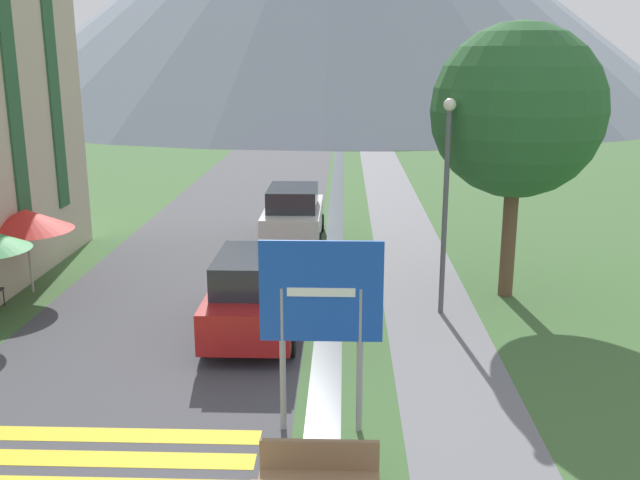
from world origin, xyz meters
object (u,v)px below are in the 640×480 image
(parked_car_near, at_px, (255,293))
(cafe_umbrella_rear_red, at_px, (26,220))
(streetlamp, at_px, (446,189))
(parked_car_far, at_px, (293,214))
(tree_by_path, at_px, (517,111))
(road_sign, at_px, (321,308))

(parked_car_near, distance_m, cafe_umbrella_rear_red, 6.67)
(streetlamp, bearing_deg, parked_car_near, -161.75)
(parked_car_far, distance_m, tree_by_path, 8.66)
(parked_car_far, xyz_separation_m, streetlamp, (3.97, -6.63, 2.07))
(parked_car_near, bearing_deg, cafe_umbrella_rear_red, 157.22)
(road_sign, height_order, streetlamp, streetlamp)
(cafe_umbrella_rear_red, relative_size, streetlamp, 0.46)
(road_sign, bearing_deg, tree_by_path, 57.19)
(streetlamp, bearing_deg, parked_car_far, 120.89)
(road_sign, height_order, cafe_umbrella_rear_red, road_sign)
(road_sign, distance_m, tree_by_path, 8.62)
(cafe_umbrella_rear_red, distance_m, tree_by_path, 12.42)
(cafe_umbrella_rear_red, xyz_separation_m, tree_by_path, (12.12, 0.19, 2.72))
(parked_car_far, bearing_deg, parked_car_near, -91.90)
(streetlamp, relative_size, tree_by_path, 0.74)
(road_sign, bearing_deg, parked_car_near, 110.65)
(road_sign, bearing_deg, parked_car_far, 96.12)
(road_sign, bearing_deg, streetlamp, 64.52)
(tree_by_path, bearing_deg, streetlamp, -143.29)
(parked_car_near, distance_m, streetlamp, 4.91)
(parked_car_near, height_order, streetlamp, streetlamp)
(parked_car_near, height_order, tree_by_path, tree_by_path)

